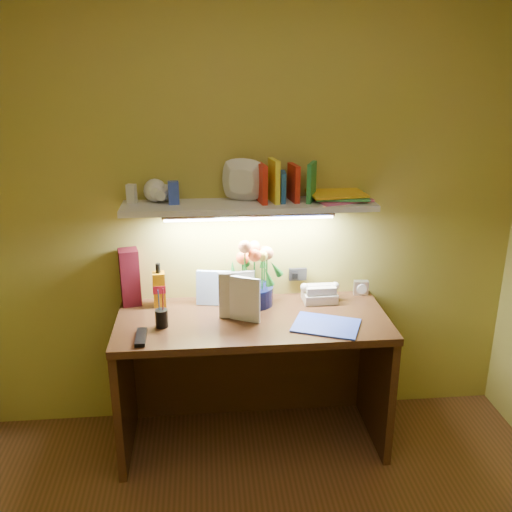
% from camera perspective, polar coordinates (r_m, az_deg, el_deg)
% --- Properties ---
extents(desk, '(1.40, 0.60, 0.75)m').
position_cam_1_polar(desk, '(3.14, -0.33, -12.40)').
color(desk, '#321A0D').
rests_on(desk, ground).
extents(flower_bouquet, '(0.30, 0.30, 0.36)m').
position_cam_1_polar(flower_bouquet, '(3.05, -0.16, -1.71)').
color(flower_bouquet, '#0A0F35').
rests_on(flower_bouquet, desk).
extents(telephone, '(0.18, 0.14, 0.11)m').
position_cam_1_polar(telephone, '(3.15, 6.38, -3.59)').
color(telephone, silver).
rests_on(telephone, desk).
extents(desk_clock, '(0.08, 0.05, 0.08)m').
position_cam_1_polar(desk_clock, '(3.27, 10.45, -3.13)').
color(desk_clock, silver).
rests_on(desk_clock, desk).
extents(whisky_bottle, '(0.07, 0.07, 0.24)m').
position_cam_1_polar(whisky_bottle, '(3.09, -9.68, -2.86)').
color(whisky_bottle, '#B06B05').
rests_on(whisky_bottle, desk).
extents(whisky_box, '(0.12, 0.12, 0.31)m').
position_cam_1_polar(whisky_box, '(3.13, -12.50, -2.08)').
color(whisky_box, '#500D17').
rests_on(whisky_box, desk).
extents(pen_cup, '(0.07, 0.07, 0.15)m').
position_cam_1_polar(pen_cup, '(2.87, -9.45, -5.59)').
color(pen_cup, black).
rests_on(pen_cup, desk).
extents(art_card, '(0.19, 0.07, 0.19)m').
position_cam_1_polar(art_card, '(3.09, -4.24, -3.20)').
color(art_card, white).
rests_on(art_card, desk).
extents(tv_remote, '(0.05, 0.17, 0.02)m').
position_cam_1_polar(tv_remote, '(2.80, -11.43, -7.96)').
color(tv_remote, black).
rests_on(tv_remote, desk).
extents(blue_folder, '(0.39, 0.34, 0.01)m').
position_cam_1_polar(blue_folder, '(2.89, 7.03, -6.90)').
color(blue_folder, blue).
rests_on(blue_folder, desk).
extents(desk_book_a, '(0.19, 0.04, 0.25)m').
position_cam_1_polar(desk_book_a, '(2.90, -3.75, -4.03)').
color(desk_book_a, beige).
rests_on(desk_book_a, desk).
extents(desk_book_b, '(0.16, 0.10, 0.24)m').
position_cam_1_polar(desk_book_b, '(2.91, -2.83, -4.06)').
color(desk_book_b, silver).
rests_on(desk_book_b, desk).
extents(wall_shelf, '(1.30, 0.30, 0.25)m').
position_cam_1_polar(wall_shelf, '(2.93, -0.44, 5.73)').
color(wall_shelf, silver).
rests_on(wall_shelf, ground).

